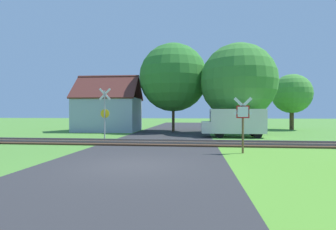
# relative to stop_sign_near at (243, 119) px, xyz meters

# --- Properties ---
(ground_plane) EXTENTS (160.00, 160.00, 0.00)m
(ground_plane) POSITION_rel_stop_sign_near_xyz_m (-4.59, -3.43, -1.65)
(ground_plane) COLOR #4C8433
(road_asphalt) EXTENTS (7.15, 80.00, 0.01)m
(road_asphalt) POSITION_rel_stop_sign_near_xyz_m (-4.59, -1.43, -1.64)
(road_asphalt) COLOR #2D2D30
(road_asphalt) RESTS_ON ground
(rail_track) EXTENTS (60.00, 2.60, 0.22)m
(rail_track) POSITION_rel_stop_sign_near_xyz_m (-4.59, 3.38, -1.59)
(rail_track) COLOR #422D1E
(rail_track) RESTS_ON ground
(stop_sign_near) EXTENTS (0.87, 0.19, 2.71)m
(stop_sign_near) POSITION_rel_stop_sign_near_xyz_m (0.00, 0.00, 0.00)
(stop_sign_near) COLOR brown
(stop_sign_near) RESTS_ON ground
(crossing_sign_far) EXTENTS (0.88, 0.13, 3.70)m
(crossing_sign_far) POSITION_rel_stop_sign_near_xyz_m (-8.68, 5.11, 0.42)
(crossing_sign_far) COLOR #9E9EA5
(crossing_sign_far) RESTS_ON ground
(house) EXTENTS (6.68, 5.57, 5.89)m
(house) POSITION_rel_stop_sign_near_xyz_m (-11.47, 13.97, 0.29)
(house) COLOR #99A3B7
(house) RESTS_ON ground
(tree_right) EXTENTS (7.06, 7.06, 8.40)m
(tree_right) POSITION_rel_stop_sign_near_xyz_m (1.68, 12.10, 3.22)
(tree_right) COLOR #513823
(tree_right) RESTS_ON ground
(tree_far) EXTENTS (4.45, 4.45, 6.35)m
(tree_far) POSITION_rel_stop_sign_near_xyz_m (8.63, 18.35, 2.46)
(tree_far) COLOR #513823
(tree_far) RESTS_ON ground
(tree_center) EXTENTS (7.02, 7.02, 9.09)m
(tree_center) POSITION_rel_stop_sign_near_xyz_m (-4.58, 14.15, 3.93)
(tree_center) COLOR #513823
(tree_center) RESTS_ON ground
(mail_truck) EXTENTS (4.91, 1.93, 2.24)m
(mail_truck) POSITION_rel_stop_sign_near_xyz_m (0.82, 8.38, -0.41)
(mail_truck) COLOR silver
(mail_truck) RESTS_ON ground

